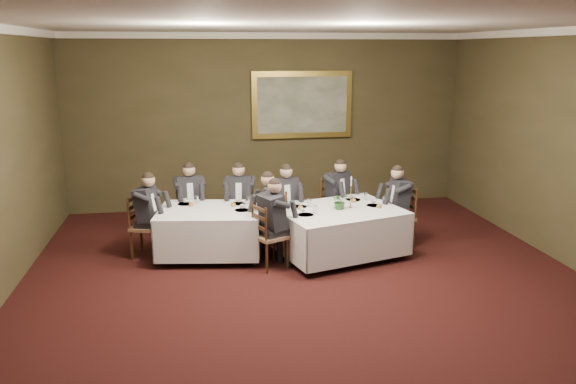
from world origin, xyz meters
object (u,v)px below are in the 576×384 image
object	(u,v)px
diner_sec_endleft	(146,225)
centerpiece	(340,200)
chair_main_endright	(400,228)
painting	(302,105)
diner_main_backleft	(284,213)
diner_main_endleft	(270,235)
diner_main_endright	(400,215)
diner_sec_backleft	(190,211)
chair_sec_backright	(240,223)
candlestick	(351,196)
chair_sec_endleft	(146,239)
table_second	(210,229)
chair_sec_backleft	(191,223)
diner_sec_endright	(273,224)
chair_main_backleft	(284,226)
table_main	(339,228)
chair_main_backright	(336,218)
chair_sec_endright	(274,238)
chair_main_endleft	(270,249)
diner_sec_backright	(240,210)
diner_main_backright	(336,206)

from	to	relation	value
diner_sec_endleft	centerpiece	distance (m)	3.05
chair_main_endright	painting	bearing A→B (deg)	22.10
diner_main_backleft	diner_main_endleft	distance (m)	1.16
diner_main_endright	diner_sec_backleft	distance (m)	3.54
diner_main_endleft	chair_sec_backright	world-z (taller)	diner_main_endleft
candlestick	chair_sec_endleft	bearing A→B (deg)	172.59
diner_main_backleft	diner_sec_endleft	distance (m)	2.27
table_second	diner_main_backleft	world-z (taller)	diner_main_backleft
chair_main_endright	chair_sec_backleft	xyz separation A→B (m)	(-3.44, 0.88, 0.00)
diner_main_backleft	diner_sec_endright	xyz separation A→B (m)	(-0.28, -0.61, 0.00)
diner_main_endright	chair_main_backleft	bearing A→B (deg)	75.14
table_main	chair_main_backleft	bearing A→B (deg)	133.01
chair_main_backright	chair_sec_endright	xyz separation A→B (m)	(-1.23, -0.89, 0.00)
diner_sec_endleft	candlestick	distance (m)	3.24
chair_sec_backleft	chair_sec_backright	world-z (taller)	same
table_second	chair_sec_endleft	distance (m)	1.02
candlestick	diner_main_endleft	bearing A→B (deg)	-164.64
chair_main_backleft	diner_main_endright	distance (m)	1.94
candlestick	diner_main_backleft	bearing A→B (deg)	142.17
table_main	chair_sec_endright	size ratio (longest dim) A/B	2.17
table_main	chair_sec_endleft	size ratio (longest dim) A/B	2.17
chair_sec_backright	chair_sec_endleft	xyz separation A→B (m)	(-1.53, -0.59, 0.00)
chair_sec_endright	chair_main_backright	bearing A→B (deg)	-39.57
chair_main_endleft	diner_sec_backleft	bearing A→B (deg)	-165.86
chair_main_endleft	diner_sec_backright	xyz separation A→B (m)	(-0.32, 1.37, 0.23)
chair_main_backleft	diner_main_endright	world-z (taller)	diner_main_endright
chair_sec_backleft	diner_sec_endleft	bearing A→B (deg)	40.33
table_second	painting	world-z (taller)	painting
table_second	chair_main_endleft	xyz separation A→B (m)	(0.86, -0.63, -0.17)
diner_sec_backright	chair_sec_endleft	size ratio (longest dim) A/B	1.35
diner_sec_endright	centerpiece	world-z (taller)	diner_sec_endright
chair_main_backleft	centerpiece	size ratio (longest dim) A/B	3.50
diner_main_backleft	diner_main_backright	size ratio (longest dim) A/B	1.00
table_main	chair_main_backright	bearing A→B (deg)	77.96
painting	candlestick	bearing A→B (deg)	-86.19
table_second	chair_sec_endright	distance (m)	1.02
chair_main_endleft	chair_sec_backright	xyz separation A→B (m)	(-0.32, 1.38, 0.00)
diner_main_endright	diner_sec_backright	xyz separation A→B (m)	(-2.59, 0.74, 0.00)
table_second	diner_sec_endright	size ratio (longest dim) A/B	1.30
table_second	chair_main_backleft	size ratio (longest dim) A/B	1.75
candlestick	chair_sec_endright	bearing A→B (deg)	174.48
diner_sec_backleft	diner_sec_endright	xyz separation A→B (m)	(1.28, -1.00, 0.00)
chair_main_backleft	chair_main_endleft	xyz separation A→B (m)	(-0.40, -1.11, 0.00)
diner_main_backleft	chair_sec_backright	distance (m)	0.81
table_second	diner_main_backright	xyz separation A→B (m)	(2.23, 0.73, 0.06)
table_main	chair_main_backright	xyz separation A→B (m)	(0.23, 1.06, -0.17)
chair_main_backright	diner_sec_endleft	distance (m)	3.27
chair_main_endleft	diner_sec_backright	bearing A→B (deg)	169.44
diner_main_backright	candlestick	xyz separation A→B (m)	(-0.03, -0.99, 0.44)
chair_sec_backright	chair_main_backleft	bearing A→B (deg)	170.94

